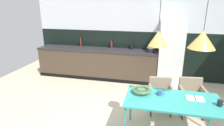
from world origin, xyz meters
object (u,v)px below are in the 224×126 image
object	(u,v)px
open_book	(195,98)
bottle_wine_green	(81,42)
armchair_head_of_table	(161,90)
mug_short_terracotta	(160,93)
cooking_pot	(151,50)
bottle_oil_tall	(111,45)
refrigerator_column	(171,53)
dining_table	(172,102)
pendant_lamp_over_table_far	(202,40)
bottle_vinegar_dark	(132,46)
pendant_lamp_over_table_near	(158,38)
fruit_bowl	(141,90)
armchair_far_side	(192,91)
mug_dark_espresso	(220,103)

from	to	relation	value
open_book	bottle_wine_green	size ratio (longest dim) A/B	0.93
armchair_head_of_table	mug_short_terracotta	world-z (taller)	mug_short_terracotta
cooking_pot	bottle_oil_tall	distance (m)	1.22
refrigerator_column	mug_short_terracotta	distance (m)	2.32
dining_table	pendant_lamp_over_table_far	bearing A→B (deg)	-2.96
mug_short_terracotta	bottle_vinegar_dark	bearing A→B (deg)	107.78
dining_table	bottle_vinegar_dark	world-z (taller)	bottle_vinegar_dark
cooking_pot	pendant_lamp_over_table_far	xyz separation A→B (m)	(0.75, -2.41, 0.75)
mug_short_terracotta	bottle_wine_green	world-z (taller)	bottle_wine_green
pendant_lamp_over_table_near	bottle_vinegar_dark	bearing A→B (deg)	104.86
mug_short_terracotta	armchair_head_of_table	bearing A→B (deg)	86.22
armchair_head_of_table	open_book	distance (m)	0.93
dining_table	fruit_bowl	world-z (taller)	fruit_bowl
armchair_far_side	pendant_lamp_over_table_far	world-z (taller)	pendant_lamp_over_table_far
mug_short_terracotta	bottle_oil_tall	size ratio (longest dim) A/B	0.46
dining_table	bottle_vinegar_dark	distance (m)	2.80
bottle_oil_tall	pendant_lamp_over_table_near	size ratio (longest dim) A/B	0.22
dining_table	armchair_head_of_table	size ratio (longest dim) A/B	2.10
fruit_bowl	pendant_lamp_over_table_far	xyz separation A→B (m)	(0.82, -0.13, 0.94)
armchair_far_side	cooking_pot	xyz separation A→B (m)	(-0.90, 1.51, 0.47)
bottle_oil_tall	pendant_lamp_over_table_far	xyz separation A→B (m)	(1.95, -2.63, 0.71)
fruit_bowl	open_book	world-z (taller)	fruit_bowl
cooking_pot	armchair_far_side	bearing A→B (deg)	-59.15
refrigerator_column	open_book	size ratio (longest dim) A/B	6.69
mug_dark_espresso	bottle_oil_tall	xyz separation A→B (m)	(-2.32, 2.66, 0.24)
armchair_head_of_table	armchair_far_side	size ratio (longest dim) A/B	0.96
fruit_bowl	bottle_wine_green	bearing A→B (deg)	130.49
bottle_wine_green	pendant_lamp_over_table_near	distance (m)	3.62
armchair_far_side	bottle_wine_green	xyz separation A→B (m)	(-3.12, 1.75, 0.53)
armchair_far_side	mug_short_terracotta	bearing A→B (deg)	41.87
bottle_vinegar_dark	open_book	bearing A→B (deg)	-61.30
open_book	pendant_lamp_over_table_far	bearing A→B (deg)	-111.57
open_book	cooking_pot	distance (m)	2.43
refrigerator_column	bottle_wine_green	size ratio (longest dim) A/B	6.21
bottle_vinegar_dark	pendant_lamp_over_table_near	world-z (taller)	pendant_lamp_over_table_near
armchair_far_side	pendant_lamp_over_table_near	distance (m)	1.71
pendant_lamp_over_table_far	cooking_pot	bearing A→B (deg)	107.26
refrigerator_column	armchair_far_side	size ratio (longest dim) A/B	2.39
dining_table	fruit_bowl	distance (m)	0.54
armchair_head_of_table	bottle_oil_tall	bearing A→B (deg)	-58.11
dining_table	pendant_lamp_over_table_near	world-z (taller)	pendant_lamp_over_table_near
pendant_lamp_over_table_near	bottle_wine_green	bearing A→B (deg)	131.42
pendant_lamp_over_table_near	cooking_pot	bearing A→B (deg)	93.20
bottle_oil_tall	mug_dark_espresso	bearing A→B (deg)	-48.84
bottle_oil_tall	bottle_wine_green	size ratio (longest dim) A/B	0.90
armchair_far_side	mug_short_terracotta	world-z (taller)	mug_short_terracotta
fruit_bowl	bottle_vinegar_dark	bearing A→B (deg)	101.14
dining_table	armchair_far_side	bearing A→B (deg)	62.55
mug_dark_espresso	cooking_pot	xyz separation A→B (m)	(-1.12, 2.43, 0.20)
armchair_head_of_table	open_book	world-z (taller)	open_book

